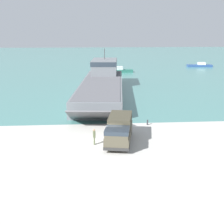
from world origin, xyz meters
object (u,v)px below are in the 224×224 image
object	(u,v)px
mooring_bollard	(147,122)
moored_boat_a	(120,70)
military_truck	(119,129)
landing_craft	(102,82)
soldier_on_ramp	(94,136)
moored_boat_b	(200,65)

from	to	relation	value
mooring_bollard	moored_boat_a	bearing A→B (deg)	88.32
military_truck	moored_boat_a	xyz separation A→B (m)	(5.89, 57.84, -0.89)
landing_craft	mooring_bollard	bearing A→B (deg)	-71.65
moored_boat_a	military_truck	bearing A→B (deg)	-14.86
soldier_on_ramp	moored_boat_b	xyz separation A→B (m)	(36.95, 70.71, -0.55)
moored_boat_a	moored_boat_b	xyz separation A→B (m)	(28.24, 12.22, -0.09)
landing_craft	moored_boat_b	distance (m)	54.21
military_truck	mooring_bollard	size ratio (longest dim) A/B	10.81
military_truck	moored_boat_a	size ratio (longest dim) A/B	1.05
landing_craft	moored_boat_b	bearing A→B (deg)	55.76
moored_boat_b	mooring_bollard	size ratio (longest dim) A/B	11.88
landing_craft	mooring_bollard	xyz separation A→B (m)	(5.02, -22.33, -1.65)
moored_boat_a	mooring_bollard	size ratio (longest dim) A/B	10.26
landing_craft	mooring_bollard	size ratio (longest dim) A/B	55.09
soldier_on_ramp	mooring_bollard	world-z (taller)	soldier_on_ramp
soldier_on_ramp	moored_boat_a	distance (m)	59.13
moored_boat_a	mooring_bollard	world-z (taller)	moored_boat_a
military_truck	mooring_bollard	bearing A→B (deg)	155.25
moored_boat_a	soldier_on_ramp	bearing A→B (deg)	-17.52
military_truck	moored_boat_a	bearing A→B (deg)	-175.20
landing_craft	mooring_bollard	distance (m)	22.95
soldier_on_ramp	mooring_bollard	size ratio (longest dim) A/B	2.54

